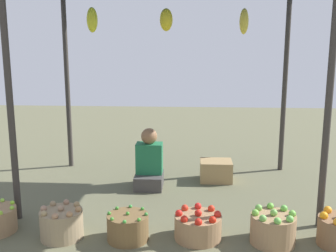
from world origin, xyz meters
name	(u,v)px	position (x,y,z in m)	size (l,w,h in m)	color
ground_plane	(171,190)	(0.00, 0.00, 0.00)	(14.00, 14.00, 0.00)	#5F5E44
market_stall_structure	(171,2)	(0.00, 0.00, 2.33)	(3.48, 2.22, 2.54)	#38332D
vendor_person	(149,165)	(-0.29, 0.12, 0.30)	(0.36, 0.44, 0.78)	#423F3D
basket_potatoes	(62,223)	(-0.98, -1.37, 0.14)	(0.41, 0.41, 0.33)	#97825F
basket_green_chilies	(128,227)	(-0.33, -1.37, 0.13)	(0.40, 0.40, 0.29)	brown
basket_red_tomatoes	(198,226)	(0.34, -1.31, 0.12)	(0.45, 0.45, 0.30)	#96724C
basket_green_apples	(273,228)	(1.04, -1.35, 0.15)	(0.42, 0.42, 0.34)	#9B7851
wooden_crate_near_vendor	(216,171)	(0.60, 0.40, 0.14)	(0.43, 0.35, 0.28)	#A18151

